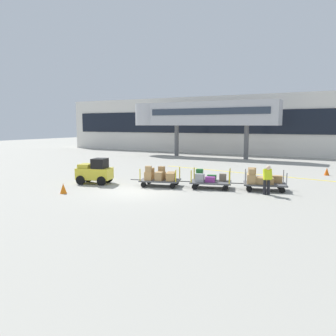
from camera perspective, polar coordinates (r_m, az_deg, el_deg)
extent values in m
plane|color=#9E9B91|center=(18.31, -5.95, -4.03)|extent=(120.00, 120.00, 0.00)
cube|color=yellow|center=(25.53, 13.85, -0.93)|extent=(15.15, 2.54, 0.01)
cube|color=silver|center=(42.04, 14.53, 7.20)|extent=(55.62, 2.40, 7.22)
cube|color=black|center=(40.83, 14.12, 7.72)|extent=(52.84, 0.12, 2.80)
cube|color=#B7B7BC|center=(37.34, 7.27, 9.30)|extent=(15.07, 2.20, 2.60)
cylinder|color=#B7B7BC|center=(40.99, -3.53, 9.17)|extent=(3.00, 3.00, 2.60)
cube|color=#2D3847|center=(36.29, 6.62, 9.68)|extent=(13.56, 0.08, 0.70)
cylinder|color=#59595B|center=(39.06, 1.50, 4.75)|extent=(0.50, 0.50, 3.56)
cylinder|color=#59595B|center=(36.08, 13.36, 4.32)|extent=(0.50, 0.50, 3.56)
cube|color=gold|center=(20.99, -12.57, -0.94)|extent=(2.32, 1.65, 0.70)
cube|color=black|center=(20.76, -11.70, 0.80)|extent=(1.05, 1.17, 0.60)
cube|color=gold|center=(21.18, -14.03, 0.37)|extent=(0.93, 1.09, 0.24)
cylinder|color=black|center=(21.80, -13.60, -1.60)|extent=(0.59, 0.33, 0.56)
cylinder|color=black|center=(20.87, -14.84, -2.03)|extent=(0.59, 0.33, 0.56)
cylinder|color=black|center=(21.25, -10.28, -1.74)|extent=(0.59, 0.33, 0.56)
cylinder|color=black|center=(20.30, -11.40, -2.20)|extent=(0.59, 0.33, 0.56)
cube|color=#4C4C4F|center=(19.67, -1.34, -2.12)|extent=(2.60, 1.99, 0.08)
cylinder|color=gold|center=(20.49, -3.81, -0.64)|extent=(0.06, 0.06, 0.70)
cylinder|color=gold|center=(19.27, -4.85, -1.17)|extent=(0.06, 0.06, 0.70)
cylinder|color=gold|center=(20.02, 2.03, -0.82)|extent=(0.06, 0.06, 0.70)
cylinder|color=gold|center=(18.76, 1.34, -1.38)|extent=(0.06, 0.06, 0.70)
cylinder|color=black|center=(20.48, -3.30, -2.31)|extent=(0.34, 0.19, 0.32)
cylinder|color=black|center=(19.35, -4.24, -2.90)|extent=(0.34, 0.19, 0.32)
cylinder|color=black|center=(20.10, 1.45, -2.49)|extent=(0.34, 0.19, 0.32)
cylinder|color=black|center=(18.95, 0.78, -3.10)|extent=(0.34, 0.19, 0.32)
cylinder|color=#333333|center=(20.07, -5.51, -2.02)|extent=(0.69, 0.24, 0.05)
cube|color=#9E7A4C|center=(20.10, -2.97, -1.31)|extent=(0.64, 0.55, 0.34)
cube|color=#A87F4C|center=(19.43, -3.40, -1.39)|extent=(0.52, 0.48, 0.49)
cube|color=#9E7A4C|center=(19.88, -1.11, -1.27)|extent=(0.57, 0.50, 0.43)
cube|color=#9E7A4C|center=(19.30, -1.55, -1.43)|extent=(0.52, 0.57, 0.50)
cube|color=#9E7A4C|center=(19.79, 0.62, -1.29)|extent=(0.61, 0.58, 0.45)
cube|color=#A87F4C|center=(19.14, 0.40, -1.56)|extent=(0.61, 0.59, 0.47)
cube|color=olive|center=(20.05, -2.97, -0.40)|extent=(0.52, 0.49, 0.30)
cube|color=#9E7A4C|center=(19.37, -3.41, -0.17)|extent=(0.45, 0.43, 0.35)
cube|color=#9E7A4C|center=(19.83, -1.12, -0.18)|extent=(0.36, 0.31, 0.33)
cube|color=#4C4C4F|center=(19.20, 7.41, -2.42)|extent=(2.60, 1.99, 0.08)
cylinder|color=gold|center=(19.88, 4.54, -0.90)|extent=(0.06, 0.06, 0.70)
cylinder|color=gold|center=(18.62, 4.02, -1.46)|extent=(0.06, 0.06, 0.70)
cylinder|color=gold|center=(19.72, 10.64, -1.07)|extent=(0.06, 0.06, 0.70)
cylinder|color=gold|center=(18.45, 10.54, -1.66)|extent=(0.06, 0.06, 0.70)
cylinder|color=black|center=(19.91, 5.06, -2.62)|extent=(0.34, 0.19, 0.32)
cylinder|color=black|center=(18.75, 4.61, -3.24)|extent=(0.34, 0.19, 0.32)
cylinder|color=black|center=(19.78, 10.03, -2.77)|extent=(0.34, 0.19, 0.32)
cylinder|color=black|center=(18.61, 9.90, -3.41)|extent=(0.34, 0.19, 0.32)
cylinder|color=#333333|center=(19.38, 2.98, -2.33)|extent=(0.69, 0.24, 0.05)
cube|color=#99999E|center=(19.52, 5.47, -1.58)|extent=(0.63, 0.45, 0.35)
cube|color=#99999E|center=(18.89, 5.48, -1.71)|extent=(0.55, 0.39, 0.47)
cube|color=#236B2D|center=(19.50, 7.58, -1.66)|extent=(0.59, 0.43, 0.33)
cube|color=#8C338C|center=(18.91, 7.31, -1.98)|extent=(0.60, 0.45, 0.30)
cube|color=#726651|center=(19.39, 9.44, -1.60)|extent=(0.48, 0.42, 0.43)
cube|color=#236B2D|center=(19.47, 5.48, -0.62)|extent=(0.44, 0.34, 0.31)
cube|color=#4C4C4F|center=(19.20, 16.37, -2.66)|extent=(2.60, 1.99, 0.08)
cylinder|color=gray|center=(19.72, 13.21, -1.14)|extent=(0.06, 0.06, 0.70)
cylinder|color=gray|center=(18.45, 13.28, -1.73)|extent=(0.06, 0.06, 0.70)
cylinder|color=gray|center=(19.88, 19.32, -1.30)|extent=(0.06, 0.06, 0.70)
cylinder|color=gray|center=(18.62, 19.81, -1.89)|extent=(0.06, 0.06, 0.70)
cylinder|color=black|center=(19.77, 13.73, -2.87)|extent=(0.34, 0.19, 0.32)
cylinder|color=black|center=(18.61, 13.83, -3.52)|extent=(0.34, 0.19, 0.32)
cylinder|color=black|center=(19.90, 18.70, -2.99)|extent=(0.34, 0.19, 0.32)
cylinder|color=black|center=(18.74, 19.12, -3.64)|extent=(0.34, 0.19, 0.32)
cylinder|color=#333333|center=(19.15, 11.89, -2.60)|extent=(0.69, 0.24, 0.05)
cube|color=tan|center=(19.41, 14.26, -1.65)|extent=(0.54, 0.59, 0.47)
cube|color=tan|center=(18.78, 14.19, -1.89)|extent=(0.56, 0.55, 0.51)
cube|color=tan|center=(19.45, 15.72, -1.91)|extent=(0.56, 0.54, 0.32)
cube|color=tan|center=(18.86, 15.83, -2.16)|extent=(0.62, 0.53, 0.35)
cube|color=#9E7A4C|center=(19.47, 17.03, -1.82)|extent=(0.66, 0.64, 0.41)
cube|color=#A87F4C|center=(18.90, 17.09, -2.17)|extent=(0.54, 0.57, 0.36)
cube|color=#A87F4C|center=(19.52, 18.49, -1.86)|extent=(0.50, 0.45, 0.41)
cube|color=#A87F4C|center=(19.35, 14.30, -0.46)|extent=(0.50, 0.39, 0.35)
cube|color=tan|center=(18.72, 14.23, -0.63)|extent=(0.43, 0.44, 0.33)
cylinder|color=black|center=(18.04, 16.34, -3.14)|extent=(0.16, 0.16, 0.82)
cylinder|color=black|center=(18.09, 16.95, -3.13)|extent=(0.16, 0.16, 0.82)
cube|color=#D1E51E|center=(17.86, 16.81, -1.06)|extent=(0.55, 0.56, 0.61)
sphere|color=beige|center=(17.70, 16.96, 0.06)|extent=(0.22, 0.22, 0.22)
cone|color=orange|center=(18.46, -17.62, -3.38)|extent=(0.36, 0.36, 0.55)
cone|color=#EA590F|center=(26.53, 25.73, -0.55)|extent=(0.36, 0.36, 0.55)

